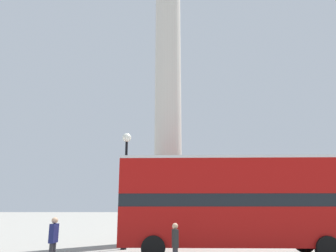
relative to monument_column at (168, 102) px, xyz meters
The scene contains 7 objects.
ground_plane 9.23m from the monument_column, ahead, with size 200.00×200.00×0.00m, color gray.
monument_column is the anchor object (origin of this frame).
bus_a 9.70m from the monument_column, 63.46° to the right, with size 10.20×2.99×4.36m.
equestrian_statue 11.80m from the monument_column, 17.04° to the left, with size 4.17×3.72×5.64m.
street_lamp 6.98m from the monument_column, 120.67° to the right, with size 0.49×0.49×6.15m.
pedestrian_near_lamp 12.87m from the monument_column, 114.57° to the right, with size 0.23×0.48×1.78m.
pedestrian_by_plinth 12.75m from the monument_column, 87.62° to the right, with size 0.25×0.44×1.60m.
Camera 1 is at (0.34, -21.70, 2.19)m, focal length 35.00 mm.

